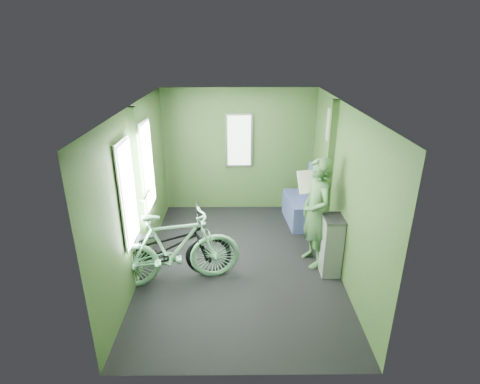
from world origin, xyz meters
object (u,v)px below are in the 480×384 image
Objects in this scene: bicycle_black at (165,279)px; bicycle_mint at (177,282)px; passenger at (316,213)px; bench_seat at (303,207)px; waste_box at (331,245)px.

bicycle_black is 1.07× the size of bicycle_mint.
passenger reaches higher than bicycle_black.
bicycle_black is at bearing -94.39° from passenger.
bench_seat is at bearing 161.75° from passenger.
bench_seat is (0.07, 1.33, -0.52)m from passenger.
bench_seat reaches higher than bicycle_mint.
bench_seat is at bearing -60.63° from bicycle_black.
waste_box is at bearing -95.11° from bicycle_black.
passenger is (2.13, 0.40, 0.81)m from bicycle_black.
passenger reaches higher than waste_box.
bench_seat is (2.20, 1.73, 0.29)m from bicycle_black.
bicycle_mint is 2.16m from passenger.
passenger is at bearing -88.43° from bicycle_mint.
waste_box reaches higher than bicycle_mint.
waste_box reaches higher than bicycle_black.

